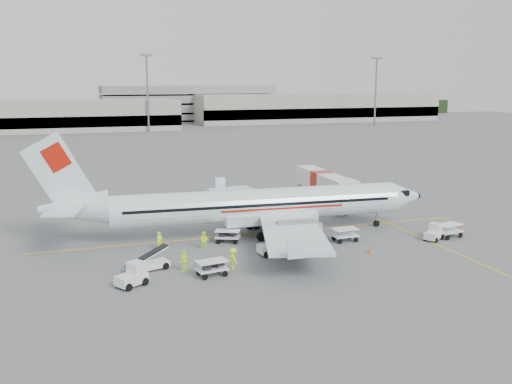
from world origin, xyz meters
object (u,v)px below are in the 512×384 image
at_px(jet_bridge, 322,189).
at_px(tug_fore, 434,232).
at_px(tug_mid, 272,245).
at_px(tug_aft, 131,275).
at_px(aircraft, 259,183).
at_px(belt_loader, 149,256).

bearing_deg(jet_bridge, tug_fore, -76.36).
height_order(tug_mid, tug_aft, tug_mid).
height_order(aircraft, tug_mid, aircraft).
bearing_deg(aircraft, tug_fore, -21.37).
relative_size(aircraft, tug_aft, 16.61).
bearing_deg(tug_mid, jet_bridge, 46.53).
xyz_separation_m(jet_bridge, tug_mid, (-12.51, -16.87, -1.17)).
relative_size(tug_fore, tug_aft, 0.89).
bearing_deg(tug_aft, aircraft, 5.53).
bearing_deg(tug_mid, tug_fore, -8.69).
bearing_deg(tug_mid, belt_loader, 177.44).
distance_m(tug_fore, tug_aft, 28.66).
relative_size(jet_bridge, tug_mid, 6.84).
distance_m(aircraft, tug_aft, 17.59).
bearing_deg(tug_aft, tug_mid, -14.68).
relative_size(tug_fore, tug_mid, 0.87).
xyz_separation_m(aircraft, belt_loader, (-11.68, -7.35, -3.98)).
relative_size(belt_loader, tug_fore, 2.13).
distance_m(tug_fore, tug_mid, 16.07).
distance_m(aircraft, jet_bridge, 15.76).
bearing_deg(tug_aft, tug_fore, -25.66).
distance_m(jet_bridge, tug_aft, 32.53).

